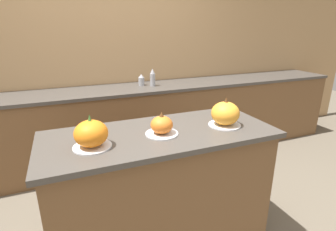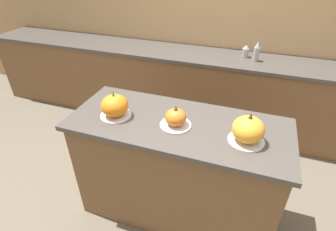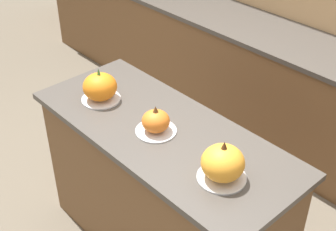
# 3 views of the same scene
# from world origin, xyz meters

# --- Properties ---
(wall_back) EXTENTS (8.00, 0.06, 2.50)m
(wall_back) POSITION_xyz_m (0.00, 1.74, 1.25)
(wall_back) COLOR tan
(wall_back) RESTS_ON ground_plane
(kitchen_island) EXTENTS (1.55, 0.65, 0.92)m
(kitchen_island) POSITION_xyz_m (0.00, 0.00, 0.46)
(kitchen_island) COLOR brown
(kitchen_island) RESTS_ON ground_plane
(back_counter) EXTENTS (6.00, 0.60, 0.92)m
(back_counter) POSITION_xyz_m (0.00, 1.41, 0.46)
(back_counter) COLOR brown
(back_counter) RESTS_ON ground_plane
(pumpkin_cake_left) EXTENTS (0.22, 0.22, 0.20)m
(pumpkin_cake_left) POSITION_xyz_m (-0.45, -0.07, 1.00)
(pumpkin_cake_left) COLOR silver
(pumpkin_cake_left) RESTS_ON kitchen_island
(pumpkin_cake_center) EXTENTS (0.21, 0.21, 0.16)m
(pumpkin_cake_center) POSITION_xyz_m (-0.01, -0.04, 0.98)
(pumpkin_cake_center) COLOR silver
(pumpkin_cake_center) RESTS_ON kitchen_island
(pumpkin_cake_right) EXTENTS (0.23, 0.23, 0.21)m
(pumpkin_cake_right) POSITION_xyz_m (0.46, -0.05, 1.01)
(pumpkin_cake_right) COLOR silver
(pumpkin_cake_right) RESTS_ON kitchen_island
(bottle_tall) EXTENTS (0.06, 0.06, 0.21)m
(bottle_tall) POSITION_xyz_m (0.42, 1.40, 1.02)
(bottle_tall) COLOR #99999E
(bottle_tall) RESTS_ON back_counter
(bottle_short) EXTENTS (0.07, 0.07, 0.14)m
(bottle_short) POSITION_xyz_m (0.31, 1.48, 0.98)
(bottle_short) COLOR #99999E
(bottle_short) RESTS_ON back_counter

